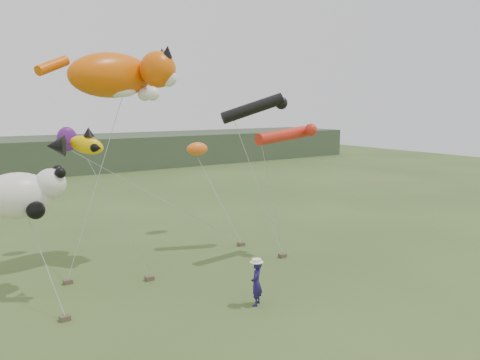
% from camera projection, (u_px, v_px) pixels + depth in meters
% --- Properties ---
extents(ground, '(120.00, 120.00, 0.00)m').
position_uv_depth(ground, '(259.00, 305.00, 18.49)').
color(ground, '#385123').
rests_on(ground, ground).
extents(headland, '(90.00, 13.00, 4.00)m').
position_uv_depth(headland, '(3.00, 158.00, 52.96)').
color(headland, '#2D3D28').
rests_on(headland, ground).
extents(festival_attendant, '(0.78, 0.75, 1.80)m').
position_uv_depth(festival_attendant, '(256.00, 283.00, 18.32)').
color(festival_attendant, '#1E1552').
rests_on(festival_attendant, ground).
extents(sandbag_anchors, '(11.56, 4.33, 0.19)m').
position_uv_depth(sandbag_anchors, '(172.00, 272.00, 21.86)').
color(sandbag_anchors, brown).
rests_on(sandbag_anchors, ground).
extents(cat_kite, '(6.30, 3.69, 2.68)m').
position_uv_depth(cat_kite, '(122.00, 75.00, 22.60)').
color(cat_kite, '#DF5805').
rests_on(cat_kite, ground).
extents(fish_kite, '(2.36, 1.52, 1.20)m').
position_uv_depth(fish_kite, '(75.00, 145.00, 18.26)').
color(fish_kite, '#F9BB03').
rests_on(fish_kite, ground).
extents(tube_kites, '(3.67, 4.16, 2.62)m').
position_uv_depth(tube_kites, '(271.00, 119.00, 24.52)').
color(tube_kites, black).
rests_on(tube_kites, ground).
extents(panda_kite, '(3.34, 2.16, 2.07)m').
position_uv_depth(panda_kite, '(23.00, 194.00, 19.15)').
color(panda_kite, white).
rests_on(panda_kite, ground).
extents(misc_kites, '(8.83, 0.92, 1.94)m').
position_uv_depth(misc_kites, '(136.00, 144.00, 26.39)').
color(misc_kites, orange).
rests_on(misc_kites, ground).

